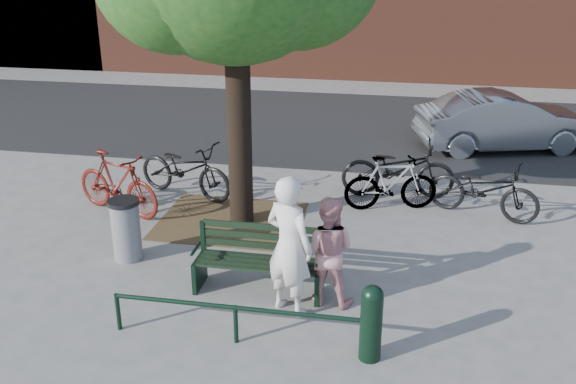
% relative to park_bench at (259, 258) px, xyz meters
% --- Properties ---
extents(ground, '(90.00, 90.00, 0.00)m').
position_rel_park_bench_xyz_m(ground, '(0.00, -0.08, -0.48)').
color(ground, gray).
rests_on(ground, ground).
extents(dirt_pit, '(2.40, 2.00, 0.02)m').
position_rel_park_bench_xyz_m(dirt_pit, '(-1.00, 2.12, -0.47)').
color(dirt_pit, brown).
rests_on(dirt_pit, ground).
extents(road, '(40.00, 7.00, 0.01)m').
position_rel_park_bench_xyz_m(road, '(0.00, 8.42, -0.47)').
color(road, black).
rests_on(road, ground).
extents(park_bench, '(1.74, 0.54, 0.97)m').
position_rel_park_bench_xyz_m(park_bench, '(0.00, 0.00, 0.00)').
color(park_bench, black).
rests_on(park_bench, ground).
extents(guard_railing, '(3.06, 0.06, 0.51)m').
position_rel_park_bench_xyz_m(guard_railing, '(0.00, -1.28, -0.08)').
color(guard_railing, black).
rests_on(guard_railing, ground).
extents(person_left, '(0.81, 0.72, 1.87)m').
position_rel_park_bench_xyz_m(person_left, '(0.50, -0.46, 0.46)').
color(person_left, silver).
rests_on(person_left, ground).
extents(person_right, '(0.79, 0.64, 1.51)m').
position_rel_park_bench_xyz_m(person_right, '(0.95, -0.15, 0.27)').
color(person_right, pink).
rests_on(person_right, ground).
extents(bollard, '(0.26, 0.26, 0.96)m').
position_rel_park_bench_xyz_m(bollard, '(1.60, -1.30, 0.03)').
color(bollard, black).
rests_on(bollard, ground).
extents(litter_bin, '(0.47, 0.47, 0.96)m').
position_rel_park_bench_xyz_m(litter_bin, '(-2.17, 0.52, 0.01)').
color(litter_bin, gray).
rests_on(litter_bin, ground).
extents(bicycle_a, '(2.15, 1.33, 1.07)m').
position_rel_park_bench_xyz_m(bicycle_a, '(-2.12, 3.09, 0.05)').
color(bicycle_a, black).
rests_on(bicycle_a, ground).
extents(bicycle_b, '(1.91, 1.15, 1.11)m').
position_rel_park_bench_xyz_m(bicycle_b, '(-3.03, 2.12, 0.08)').
color(bicycle_b, '#52120B').
rests_on(bicycle_b, ground).
extents(bicycle_c, '(2.13, 0.89, 1.09)m').
position_rel_park_bench_xyz_m(bicycle_c, '(1.77, 3.78, 0.07)').
color(bicycle_c, black).
rests_on(bicycle_c, ground).
extents(bicycle_d, '(1.72, 0.86, 1.00)m').
position_rel_park_bench_xyz_m(bicycle_d, '(1.66, 3.14, 0.02)').
color(bicycle_d, gray).
rests_on(bicycle_d, ground).
extents(bicycle_e, '(2.03, 1.27, 1.00)m').
position_rel_park_bench_xyz_m(bicycle_e, '(3.25, 3.14, 0.02)').
color(bicycle_e, black).
rests_on(bicycle_e, ground).
extents(parked_car, '(4.15, 2.40, 1.29)m').
position_rel_park_bench_xyz_m(parked_car, '(4.06, 7.12, 0.17)').
color(parked_car, gray).
rests_on(parked_car, ground).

